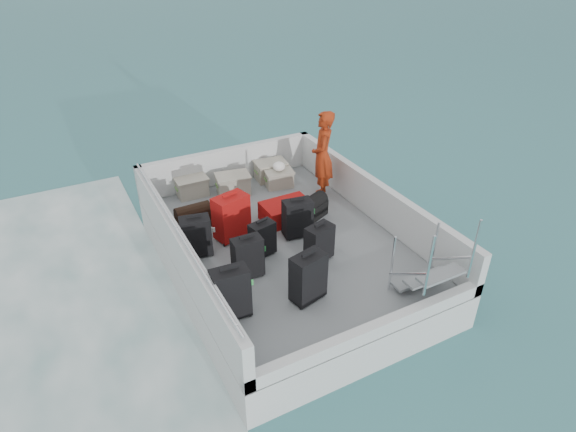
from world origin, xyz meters
name	(u,v)px	position (x,y,z in m)	size (l,w,h in m)	color
ground	(285,270)	(0.00, 0.00, 0.00)	(160.00, 160.00, 0.00)	#1A545C
ferry_hull	(285,256)	(0.00, 0.00, 0.30)	(3.60, 5.00, 0.60)	silver
deck	(285,241)	(0.00, 0.00, 0.61)	(3.30, 4.70, 0.02)	gray
deck_fittings	(313,225)	(0.35, -0.32, 0.99)	(3.60, 5.00, 0.90)	silver
suitcase_0	(231,294)	(-1.43, -1.25, 0.99)	(0.48, 0.27, 0.74)	black
suitcase_1	(248,258)	(-0.90, -0.58, 0.94)	(0.43, 0.25, 0.65)	black
suitcase_2	(196,237)	(-1.39, 0.29, 0.95)	(0.46, 0.27, 0.66)	black
suitcase_3	(308,278)	(-0.39, -1.43, 0.98)	(0.48, 0.28, 0.72)	black
suitcase_4	(262,239)	(-0.49, -0.20, 0.91)	(0.39, 0.23, 0.57)	black
suitcase_5	(231,217)	(-0.72, 0.49, 1.00)	(0.55, 0.33, 0.76)	#9E100C
suitcase_6	(319,243)	(0.22, -0.71, 0.92)	(0.43, 0.25, 0.60)	black
suitcase_7	(298,219)	(0.25, 0.03, 0.95)	(0.47, 0.27, 0.65)	black
suitcase_8	(286,211)	(0.33, 0.57, 0.79)	(0.55, 0.84, 0.33)	#9E100C
duffel_0	(194,218)	(-1.17, 1.11, 0.78)	(0.59, 0.30, 0.32)	black
duffel_1	(233,210)	(-0.48, 1.04, 0.78)	(0.44, 0.30, 0.32)	black
duffel_2	(313,209)	(0.78, 0.42, 0.78)	(0.52, 0.30, 0.32)	black
crate_0	(192,187)	(-0.84, 2.19, 0.79)	(0.56, 0.38, 0.34)	#ACA795
crate_1	(233,185)	(-0.12, 1.89, 0.80)	(0.60, 0.41, 0.36)	#ACA795
crate_2	(279,179)	(0.79, 1.75, 0.77)	(0.51, 0.35, 0.31)	#ACA795
crate_3	(271,171)	(0.78, 2.10, 0.80)	(0.58, 0.40, 0.35)	#ACA795
yellow_bag	(275,171)	(0.93, 2.20, 0.73)	(0.28, 0.26, 0.22)	yellow
white_bag	(279,168)	(0.79, 1.75, 1.02)	(0.24, 0.24, 0.18)	white
passenger	(323,156)	(1.30, 1.00, 1.46)	(0.62, 0.40, 1.67)	red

